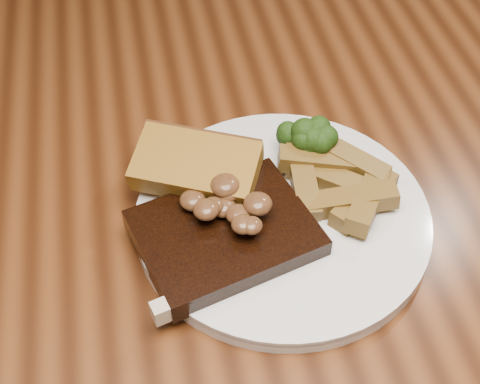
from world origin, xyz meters
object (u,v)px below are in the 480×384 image
object	(u,v)px
steak	(225,234)
potato_wedges	(339,200)
garlic_bread	(197,181)
dining_table	(251,272)
plate	(282,219)
chair_far	(73,45)

from	to	relation	value
steak	potato_wedges	distance (m)	0.11
steak	garlic_bread	world-z (taller)	garlic_bread
dining_table	plate	world-z (taller)	plate
dining_table	steak	distance (m)	0.13
dining_table	plate	bearing A→B (deg)	-30.54
chair_far	steak	size ratio (longest dim) A/B	5.86
plate	garlic_bread	size ratio (longest dim) A/B	2.40
dining_table	potato_wedges	world-z (taller)	potato_wedges
steak	garlic_bread	distance (m)	0.07
plate	garlic_bread	xyz separation A→B (m)	(-0.07, 0.05, 0.02)
steak	garlic_bread	bearing A→B (deg)	86.80
potato_wedges	steak	bearing A→B (deg)	-170.59
dining_table	steak	size ratio (longest dim) A/B	10.78
potato_wedges	plate	bearing A→B (deg)	176.98
dining_table	chair_far	world-z (taller)	chair_far
steak	chair_far	bearing A→B (deg)	87.10
plate	garlic_bread	world-z (taller)	garlic_bread
steak	dining_table	bearing A→B (deg)	32.15
chair_far	potato_wedges	bearing A→B (deg)	107.85
plate	potato_wedges	bearing A→B (deg)	-3.02
garlic_bread	dining_table	bearing A→B (deg)	-7.86
chair_far	plate	distance (m)	0.81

